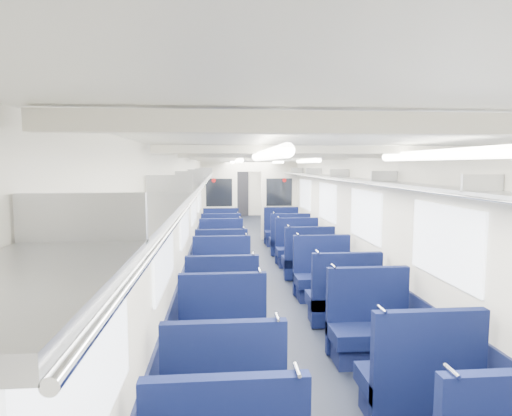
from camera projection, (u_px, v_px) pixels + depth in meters
floor at (259, 264)px, 9.37m from camera, size 2.80×18.00×0.01m
ceiling at (259, 158)px, 9.13m from camera, size 2.80×18.00×0.01m
wall_left at (195, 212)px, 9.13m from camera, size 0.02×18.00×2.35m
dado_left at (196, 249)px, 9.22m from camera, size 0.03×17.90×0.70m
wall_right at (321, 211)px, 9.37m from camera, size 0.02×18.00×2.35m
dado_right at (320, 247)px, 9.46m from camera, size 0.03×17.90×0.70m
wall_far at (240, 188)px, 18.17m from camera, size 2.80×0.02×2.35m
luggage_rack_left at (203, 175)px, 9.07m from camera, size 0.36×17.40×0.18m
luggage_rack_right at (313, 175)px, 9.28m from camera, size 0.36×17.40×0.18m
windows at (261, 202)px, 8.78m from camera, size 2.78×15.60×0.75m
ceiling_fittings at (260, 160)px, 8.88m from camera, size 2.70×16.06×0.11m
end_door at (240, 193)px, 18.13m from camera, size 0.75×0.06×2.00m
bulkhead at (249, 198)px, 12.25m from camera, size 2.80×0.10×2.35m
seat_4 at (224, 401)px, 3.33m from camera, size 0.95×0.52×1.07m
seat_5 at (419, 385)px, 3.57m from camera, size 0.95×0.52×1.07m
seat_6 at (223, 341)px, 4.47m from camera, size 0.95×0.52×1.07m
seat_7 at (371, 331)px, 4.73m from camera, size 0.95×0.52×1.07m
seat_8 at (222, 305)px, 5.60m from camera, size 0.95×0.52×1.07m
seat_9 at (343, 301)px, 5.78m from camera, size 0.95×0.52×1.07m
seat_10 at (222, 280)px, 6.83m from camera, size 0.95×0.52×1.07m
seat_11 at (323, 279)px, 6.91m from camera, size 0.95×0.52×1.07m
seat_12 at (222, 266)px, 7.81m from camera, size 0.95×0.52×1.07m
seat_13 at (308, 262)px, 8.10m from camera, size 0.95×0.52×1.07m
seat_14 at (221, 252)px, 9.06m from camera, size 0.95×0.52×1.07m
seat_15 at (297, 251)px, 9.18m from camera, size 0.95×0.52×1.07m
seat_16 at (221, 242)px, 10.27m from camera, size 0.95×0.52×1.07m
seat_17 at (289, 242)px, 10.24m from camera, size 0.95×0.52×1.07m
seat_18 at (221, 235)px, 11.23m from camera, size 0.95×0.52×1.07m
seat_19 at (282, 233)px, 11.52m from camera, size 0.95×0.52×1.07m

